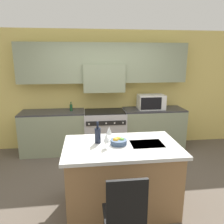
{
  "coord_description": "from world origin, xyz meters",
  "views": [
    {
      "loc": [
        -0.41,
        -3.12,
        2.08
      ],
      "look_at": [
        0.03,
        0.46,
        1.19
      ],
      "focal_mm": 35.0,
      "sensor_mm": 36.0,
      "label": 1
    }
  ],
  "objects": [
    {
      "name": "wine_bottle",
      "position": [
        -0.26,
        -0.28,
        1.05
      ],
      "size": [
        0.08,
        0.08,
        0.3
      ],
      "color": "black",
      "rests_on": "kitchen_island"
    },
    {
      "name": "oil_bottle_on_counter",
      "position": [
        -0.74,
        1.66,
        1.02
      ],
      "size": [
        0.06,
        0.06,
        0.2
      ],
      "color": "#194723",
      "rests_on": "back_counter"
    },
    {
      "name": "ground_plane",
      "position": [
        0.0,
        0.0,
        0.0
      ],
      "size": [
        10.0,
        10.0,
        0.0
      ],
      "primitive_type": "plane",
      "color": "brown"
    },
    {
      "name": "back_counter",
      "position": [
        -0.0,
        1.62,
        0.47
      ],
      "size": [
        3.67,
        0.62,
        0.94
      ],
      "color": "gray",
      "rests_on": "ground_plane"
    },
    {
      "name": "island_chair",
      "position": [
        -0.05,
        -1.26,
        0.55
      ],
      "size": [
        0.42,
        0.4,
        0.99
      ],
      "color": "black",
      "rests_on": "ground_plane"
    },
    {
      "name": "wine_glass_far",
      "position": [
        -0.09,
        -0.19,
        1.08
      ],
      "size": [
        0.08,
        0.08,
        0.2
      ],
      "color": "white",
      "rests_on": "kitchen_island"
    },
    {
      "name": "wine_glass_near",
      "position": [
        -0.16,
        -0.47,
        1.08
      ],
      "size": [
        0.08,
        0.08,
        0.2
      ],
      "color": "white",
      "rests_on": "kitchen_island"
    },
    {
      "name": "kitchen_island",
      "position": [
        0.06,
        -0.4,
        0.47
      ],
      "size": [
        1.56,
        0.96,
        0.94
      ],
      "color": "olive",
      "rests_on": "ground_plane"
    },
    {
      "name": "microwave",
      "position": [
        1.07,
        1.62,
        1.11
      ],
      "size": [
        0.59,
        0.38,
        0.33
      ],
      "color": "silver",
      "rests_on": "back_counter"
    },
    {
      "name": "range_stove",
      "position": [
        0.0,
        1.6,
        0.46
      ],
      "size": [
        0.92,
        0.7,
        0.93
      ],
      "color": "#B7B7BC",
      "rests_on": "ground_plane"
    },
    {
      "name": "back_cabinetry",
      "position": [
        0.0,
        1.87,
        1.6
      ],
      "size": [
        10.0,
        0.46,
        2.7
      ],
      "color": "#DBC166",
      "rests_on": "ground_plane"
    },
    {
      "name": "fruit_bowl",
      "position": [
        0.02,
        -0.37,
        0.98
      ],
      "size": [
        0.22,
        0.22,
        0.1
      ],
      "color": "#384C6B",
      "rests_on": "kitchen_island"
    }
  ]
}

